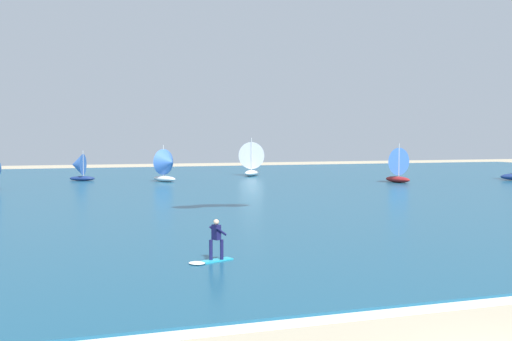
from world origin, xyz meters
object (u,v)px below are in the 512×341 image
kitesurfer (212,246)px  sailboat_leading (253,158)px  sailboat_mid_left (167,165)px  sailboat_trailing (78,167)px  sailboat_far_left (395,164)px

kitesurfer → sailboat_leading: bearing=69.6°
sailboat_mid_left → sailboat_trailing: bearing=151.8°
sailboat_far_left → sailboat_trailing: (-33.18, 13.75, -0.38)m
kitesurfer → sailboat_trailing: size_ratio=0.58×
sailboat_mid_left → sailboat_leading: bearing=31.0°
kitesurfer → sailboat_mid_left: 45.63m
sailboat_far_left → sailboat_mid_left: size_ratio=1.05×
sailboat_far_left → kitesurfer: bearing=-130.2°
kitesurfer → sailboat_leading: size_ratio=0.41×
kitesurfer → sailboat_mid_left: sailboat_mid_left is taller
kitesurfer → sailboat_far_left: sailboat_far_left is taller
sailboat_leading → kitesurfer: bearing=-110.4°
sailboat_far_left → sailboat_trailing: bearing=157.5°
kitesurfer → sailboat_far_left: size_ratio=0.47×
kitesurfer → sailboat_leading: sailboat_leading is taller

